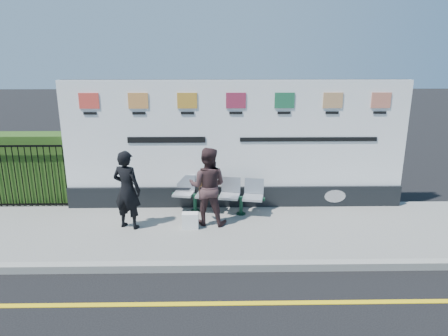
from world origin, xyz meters
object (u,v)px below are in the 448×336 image
woman_right (208,186)px  bench (218,204)px  billboard (235,153)px  woman_left (127,190)px

woman_right → bench: bearing=-99.7°
billboard → woman_left: size_ratio=4.77×
billboard → bench: bearing=-131.7°
woman_left → woman_right: size_ratio=0.99×
woman_right → billboard: bearing=-110.6°
billboard → bench: (-0.42, -0.47, -1.08)m
woman_left → woman_right: bearing=-153.8°
billboard → bench: billboard is taller
bench → woman_left: 2.14m
woman_left → woman_right: woman_right is taller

